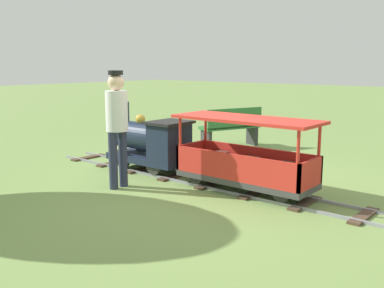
# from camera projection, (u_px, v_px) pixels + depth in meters

# --- Properties ---
(ground_plane) EXTENTS (60.00, 60.00, 0.00)m
(ground_plane) POSITION_uv_depth(u_px,v_px,m) (209.00, 184.00, 6.40)
(ground_plane) COLOR #75934C
(track) EXTENTS (0.68, 5.70, 0.04)m
(track) POSITION_uv_depth(u_px,v_px,m) (193.00, 180.00, 6.58)
(track) COLOR gray
(track) RESTS_ON ground_plane
(locomotive) EXTENTS (0.64, 1.45, 1.05)m
(locomotive) POSITION_uv_depth(u_px,v_px,m) (151.00, 142.00, 7.04)
(locomotive) COLOR #192338
(locomotive) RESTS_ON ground_plane
(passenger_car) EXTENTS (0.74, 2.00, 0.97)m
(passenger_car) POSITION_uv_depth(u_px,v_px,m) (245.00, 161.00, 5.94)
(passenger_car) COLOR #3F3F3F
(passenger_car) RESTS_ON ground_plane
(conductor_person) EXTENTS (0.30, 0.30, 1.62)m
(conductor_person) POSITION_uv_depth(u_px,v_px,m) (117.00, 120.00, 6.06)
(conductor_person) COLOR #282D47
(conductor_person) RESTS_ON ground_plane
(park_bench) EXTENTS (1.36, 0.85, 0.82)m
(park_bench) POSITION_uv_depth(u_px,v_px,m) (231.00, 127.00, 9.15)
(park_bench) COLOR #2D6B33
(park_bench) RESTS_ON ground_plane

